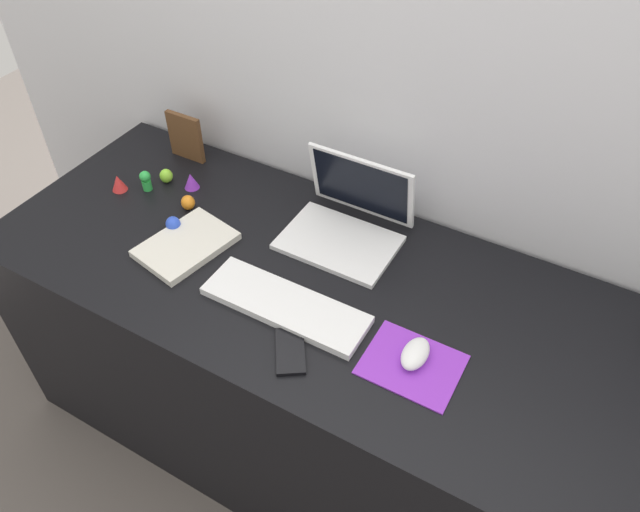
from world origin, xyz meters
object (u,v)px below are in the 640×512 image
at_px(notebook_pad, 186,245).
at_px(keyboard, 285,305).
at_px(laptop, 349,217).
at_px(toy_figurine_blue, 173,224).
at_px(picture_frame, 185,137).
at_px(toy_figurine_purple, 191,181).
at_px(cell_phone, 290,351).
at_px(toy_figurine_red, 118,183).
at_px(toy_figurine_green, 146,180).
at_px(toy_figurine_lime, 166,176).
at_px(toy_figurine_orange, 188,202).
at_px(mouse, 415,354).

bearing_deg(notebook_pad, keyboard, 2.82).
height_order(laptop, toy_figurine_blue, laptop).
xyz_separation_m(picture_frame, toy_figurine_purple, (0.11, -0.12, -0.05)).
distance_m(cell_phone, picture_frame, 0.84).
xyz_separation_m(toy_figurine_purple, toy_figurine_red, (-0.18, -0.11, 0.00)).
bearing_deg(toy_figurine_purple, notebook_pad, -54.98).
xyz_separation_m(picture_frame, toy_figurine_green, (-0.00, -0.19, -0.04)).
height_order(picture_frame, toy_figurine_lime, picture_frame).
relative_size(laptop, toy_figurine_orange, 6.96).
bearing_deg(toy_figurine_green, picture_frame, 89.30).
xyz_separation_m(toy_figurine_blue, toy_figurine_purple, (-0.08, 0.18, 0.00)).
distance_m(cell_phone, toy_figurine_red, 0.79).
bearing_deg(toy_figurine_red, toy_figurine_orange, 7.57).
distance_m(toy_figurine_lime, toy_figurine_blue, 0.23).
bearing_deg(keyboard, toy_figurine_green, 162.02).
bearing_deg(toy_figurine_red, keyboard, -12.86).
bearing_deg(toy_figurine_green, toy_figurine_orange, -3.87).
bearing_deg(laptop, toy_figurine_green, -168.59).
xyz_separation_m(laptop, cell_phone, (0.08, -0.42, -0.05)).
height_order(cell_phone, toy_figurine_orange, toy_figurine_orange).
distance_m(cell_phone, toy_figurine_green, 0.74).
height_order(mouse, notebook_pad, mouse).
xyz_separation_m(keyboard, cell_phone, (0.08, -0.11, -0.01)).
xyz_separation_m(toy_figurine_blue, toy_figurine_green, (-0.19, 0.11, 0.01)).
relative_size(toy_figurine_orange, toy_figurine_green, 0.69).
height_order(keyboard, toy_figurine_purple, toy_figurine_purple).
distance_m(notebook_pad, toy_figurine_lime, 0.31).
height_order(cell_phone, picture_frame, picture_frame).
height_order(laptop, mouse, laptop).
relative_size(notebook_pad, toy_figurine_lime, 5.63).
height_order(mouse, cell_phone, mouse).
xyz_separation_m(picture_frame, toy_figurine_blue, (0.18, -0.29, -0.05)).
distance_m(laptop, toy_figurine_orange, 0.46).
height_order(mouse, toy_figurine_purple, toy_figurine_purple).
relative_size(cell_phone, toy_figurine_red, 2.57).
bearing_deg(keyboard, toy_figurine_orange, 157.24).
height_order(keyboard, picture_frame, picture_frame).
distance_m(mouse, toy_figurine_red, 1.01).
height_order(cell_phone, toy_figurine_purple, toy_figurine_purple).
height_order(keyboard, toy_figurine_blue, toy_figurine_blue).
bearing_deg(cell_phone, notebook_pad, 125.80).
relative_size(toy_figurine_blue, toy_figurine_green, 0.71).
bearing_deg(laptop, toy_figurine_purple, -174.17).
bearing_deg(mouse, laptop, 136.89).
bearing_deg(toy_figurine_red, toy_figurine_blue, -13.94).
relative_size(keyboard, mouse, 4.27).
height_order(picture_frame, toy_figurine_purple, picture_frame).
height_order(toy_figurine_purple, toy_figurine_red, same).
bearing_deg(notebook_pad, mouse, 7.96).
bearing_deg(toy_figurine_blue, keyboard, -12.19).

